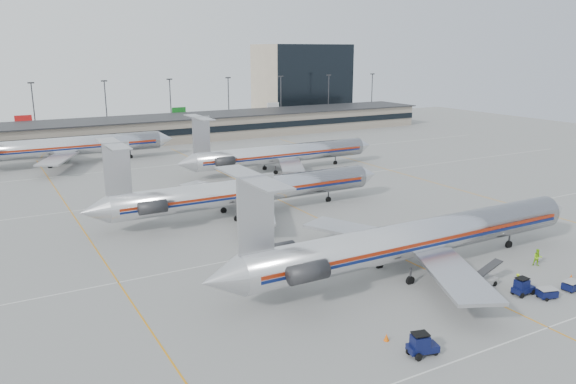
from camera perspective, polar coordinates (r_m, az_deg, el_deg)
ground at (r=65.38m, az=12.09°, el=-6.87°), size 260.00×260.00×0.00m
apron_markings at (r=72.65m, az=6.88°, el=-4.47°), size 160.00×0.15×0.02m
terminal at (r=150.33m, az=-13.36°, el=6.21°), size 162.00×17.00×6.25m
light_mast_row at (r=163.17m, az=-14.88°, el=8.65°), size 163.60×0.40×15.28m
distant_building at (r=201.87m, az=1.36°, el=11.22°), size 30.00×20.00×25.00m
jet_foreground at (r=61.12m, az=12.40°, el=-4.70°), size 48.87×28.77×12.79m
jet_second_row at (r=80.65m, az=-4.66°, el=0.07°), size 46.25×27.24×12.11m
jet_third_row at (r=110.00m, az=-0.95°, el=3.89°), size 43.02×26.46×11.76m
jet_back_row at (r=125.28m, az=-22.35°, el=4.25°), size 47.19×29.03×12.90m
tug_left at (r=46.47m, az=13.41°, el=-14.89°), size 2.61×1.75×1.95m
tug_center at (r=59.83m, az=22.73°, el=-8.89°), size 2.24×1.19×1.81m
cart_inner at (r=63.03m, az=26.84°, el=-8.47°), size 1.82×1.33×0.98m
cart_outer at (r=60.18m, az=24.82°, el=-9.29°), size 2.01×1.64×0.99m
belt_loader at (r=60.41m, az=19.05°, el=-8.51°), size 4.59×1.60×2.41m
ramp_worker_near at (r=60.66m, az=22.31°, el=-8.46°), size 0.78×0.72×1.79m
ramp_worker_far at (r=68.09m, az=24.02°, el=-6.10°), size 1.19×1.16×1.94m
cone_right at (r=66.05m, az=26.82°, el=-7.69°), size 0.47×0.47×0.53m
cone_left at (r=48.23m, az=9.97°, el=-14.33°), size 0.49×0.49×0.63m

